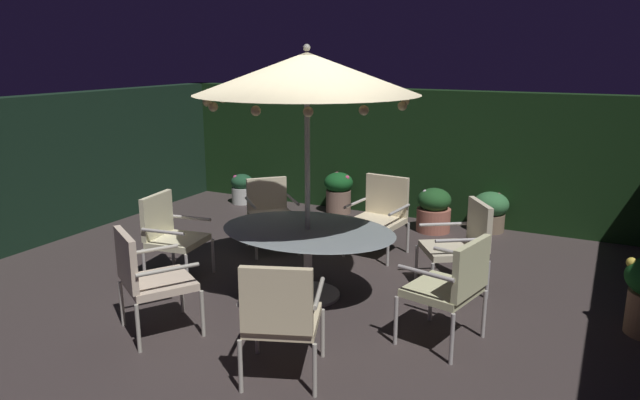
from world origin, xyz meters
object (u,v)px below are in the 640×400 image
(patio_chair_northeast, at_px, (453,283))
(patio_chair_west, at_px, (147,275))
(patio_chair_south, at_px, (270,209))
(patio_chair_southwest, at_px, (170,231))
(patio_dining_table, at_px, (308,241))
(potted_plant_right_far, at_px, (338,191))
(patio_umbrella, at_px, (307,74))
(patio_chair_east, at_px, (462,241))
(potted_plant_back_left, at_px, (434,210))
(patio_chair_north, at_px, (281,313))
(potted_plant_left_far, at_px, (242,188))
(potted_plant_back_right, at_px, (491,210))
(patio_chair_southeast, at_px, (381,211))

(patio_chair_northeast, height_order, patio_chair_west, patio_chair_west)
(patio_chair_south, relative_size, patio_chair_southwest, 0.94)
(patio_dining_table, bearing_deg, potted_plant_right_far, 109.68)
(patio_umbrella, relative_size, patio_chair_northeast, 2.64)
(patio_chair_east, relative_size, potted_plant_right_far, 1.48)
(patio_chair_east, distance_m, potted_plant_back_left, 2.15)
(patio_chair_south, xyz_separation_m, potted_plant_back_left, (1.70, 1.72, -0.22))
(patio_umbrella, bearing_deg, patio_chair_north, -69.05)
(patio_dining_table, relative_size, patio_chair_west, 1.89)
(patio_chair_east, relative_size, potted_plant_back_left, 1.54)
(patio_chair_southwest, bearing_deg, potted_plant_left_far, 110.77)
(potted_plant_left_far, height_order, potted_plant_back_left, potted_plant_back_left)
(patio_chair_northeast, distance_m, potted_plant_back_left, 3.44)
(patio_chair_south, bearing_deg, potted_plant_left_far, 132.91)
(potted_plant_back_right, bearing_deg, patio_chair_south, -139.25)
(patio_chair_northeast, height_order, patio_chair_south, patio_chair_northeast)
(patio_chair_southeast, relative_size, patio_chair_south, 1.08)
(potted_plant_right_far, height_order, potted_plant_back_right, potted_plant_right_far)
(patio_chair_west, bearing_deg, patio_chair_south, 96.52)
(patio_dining_table, distance_m, potted_plant_back_left, 2.95)
(patio_chair_west, bearing_deg, patio_dining_table, 57.98)
(patio_chair_east, bearing_deg, potted_plant_right_far, 138.35)
(patio_chair_northeast, distance_m, potted_plant_left_far, 5.62)
(patio_umbrella, distance_m, potted_plant_back_left, 3.55)
(patio_chair_north, bearing_deg, patio_chair_east, 72.40)
(patio_chair_south, distance_m, potted_plant_back_left, 2.43)
(patio_dining_table, bearing_deg, patio_chair_southeast, 84.21)
(patio_chair_northeast, xyz_separation_m, patio_chair_southeast, (-1.45, 2.03, -0.04))
(patio_dining_table, height_order, potted_plant_back_left, patio_dining_table)
(patio_chair_southeast, xyz_separation_m, potted_plant_back_left, (0.35, 1.22, -0.23))
(patio_chair_southwest, bearing_deg, potted_plant_back_left, 55.15)
(potted_plant_left_far, bearing_deg, patio_dining_table, -46.13)
(potted_plant_left_far, bearing_deg, patio_chair_west, -65.71)
(patio_chair_east, relative_size, patio_chair_west, 0.98)
(potted_plant_back_left, bearing_deg, patio_chair_south, -134.68)
(potted_plant_back_left, xyz_separation_m, potted_plant_back_right, (0.73, 0.37, -0.01))
(patio_chair_north, xyz_separation_m, patio_chair_southwest, (-2.25, 1.33, -0.03))
(patio_chair_southeast, height_order, patio_chair_southwest, patio_chair_southeast)
(potted_plant_right_far, bearing_deg, patio_chair_north, -69.90)
(patio_umbrella, relative_size, potted_plant_left_far, 5.14)
(patio_chair_southeast, bearing_deg, potted_plant_right_far, 130.83)
(patio_chair_southwest, xyz_separation_m, potted_plant_back_right, (2.90, 3.49, -0.24))
(patio_chair_south, bearing_deg, potted_plant_right_far, 88.74)
(potted_plant_back_right, bearing_deg, potted_plant_right_far, -177.97)
(patio_dining_table, bearing_deg, patio_chair_northeast, -12.72)
(patio_chair_north, height_order, potted_plant_left_far, patio_chair_north)
(patio_umbrella, xyz_separation_m, patio_chair_southwest, (-1.65, -0.23, -1.77))
(patio_chair_northeast, bearing_deg, patio_umbrella, 167.28)
(potted_plant_right_far, relative_size, potted_plant_back_left, 1.04)
(patio_chair_north, distance_m, patio_chair_southeast, 3.26)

